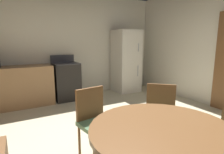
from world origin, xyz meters
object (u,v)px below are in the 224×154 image
refrigerator (126,61)px  chair_north (95,119)px  dining_table (162,146)px  oven_range (66,81)px  chair_northeast (160,113)px

refrigerator → chair_north: 3.30m
dining_table → chair_north: chair_north is taller
oven_range → chair_north: bearing=-97.9°
oven_range → chair_northeast: bearing=-80.5°
oven_range → chair_north: size_ratio=1.26×
oven_range → chair_northeast: oven_range is taller
dining_table → chair_north: bearing=99.1°
oven_range → chair_north: oven_range is taller
dining_table → chair_north: 0.98m
chair_north → chair_northeast: 0.86m
refrigerator → chair_northeast: 3.07m
chair_north → oven_range: bearing=163.0°
oven_range → dining_table: (-0.20, -3.52, 0.13)m
chair_north → dining_table: bearing=0.0°
chair_north → chair_northeast: size_ratio=1.00×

